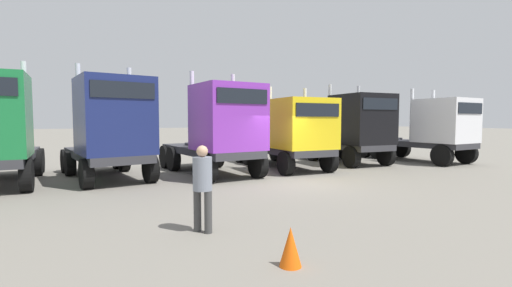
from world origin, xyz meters
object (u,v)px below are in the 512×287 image
(visitor_with_camera, at_px, (202,182))
(semi_truck_yellow, at_px, (294,134))
(traffic_cone_mid, at_px, (290,247))
(semi_truck_purple, at_px, (220,129))
(semi_truck_white, at_px, (433,130))
(semi_truck_black, at_px, (355,128))
(semi_truck_navy, at_px, (111,128))

(visitor_with_camera, bearing_deg, semi_truck_yellow, -167.64)
(semi_truck_yellow, bearing_deg, traffic_cone_mid, -30.91)
(semi_truck_purple, distance_m, semi_truck_yellow, 3.72)
(semi_truck_purple, bearing_deg, semi_truck_white, 81.94)
(semi_truck_yellow, height_order, visitor_with_camera, semi_truck_yellow)
(semi_truck_white, xyz_separation_m, visitor_with_camera, (-14.98, -6.62, -0.76))
(semi_truck_purple, distance_m, semi_truck_white, 12.19)
(semi_truck_black, xyz_separation_m, visitor_with_camera, (-10.59, -7.80, -0.88))
(semi_truck_navy, distance_m, semi_truck_black, 11.92)
(semi_truck_yellow, bearing_deg, visitor_with_camera, -41.81)
(semi_truck_navy, bearing_deg, semi_truck_purple, 71.59)
(semi_truck_navy, relative_size, semi_truck_purple, 0.97)
(semi_truck_white, bearing_deg, semi_truck_navy, -98.69)
(semi_truck_navy, height_order, semi_truck_white, semi_truck_navy)
(semi_truck_navy, xyz_separation_m, semi_truck_yellow, (7.82, -0.25, -0.32))
(semi_truck_navy, height_order, traffic_cone_mid, semi_truck_navy)
(visitor_with_camera, xyz_separation_m, traffic_cone_mid, (0.76, -2.30, -0.73))
(semi_truck_purple, xyz_separation_m, visitor_with_camera, (-2.80, -6.87, -0.89))
(semi_truck_navy, xyz_separation_m, traffic_cone_mid, (2.09, -9.74, -1.70))
(semi_truck_black, distance_m, traffic_cone_mid, 14.18)
(semi_truck_white, relative_size, traffic_cone_mid, 10.36)
(semi_truck_navy, bearing_deg, traffic_cone_mid, 1.71)
(semi_truck_white, bearing_deg, semi_truck_black, -110.74)
(semi_truck_black, height_order, visitor_with_camera, semi_truck_black)
(visitor_with_camera, bearing_deg, semi_truck_black, -179.25)
(semi_truck_white, xyz_separation_m, traffic_cone_mid, (-14.23, -8.92, -1.50))
(semi_truck_purple, relative_size, semi_truck_white, 0.97)
(visitor_with_camera, bearing_deg, semi_truck_white, 168.23)
(semi_truck_navy, bearing_deg, semi_truck_white, 76.71)
(semi_truck_white, height_order, traffic_cone_mid, semi_truck_white)
(traffic_cone_mid, bearing_deg, semi_truck_black, 45.75)
(semi_truck_black, relative_size, visitor_with_camera, 3.23)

